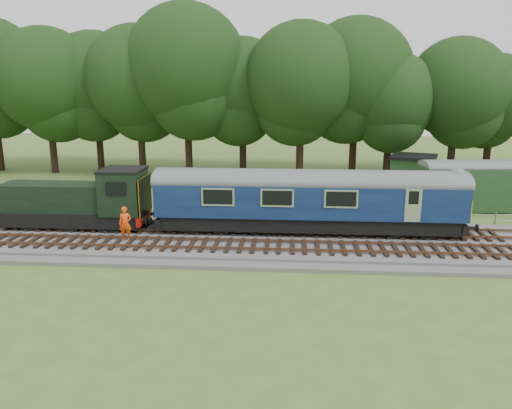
{
  "coord_description": "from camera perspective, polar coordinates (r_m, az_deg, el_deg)",
  "views": [
    {
      "loc": [
        4.81,
        -27.58,
        9.23
      ],
      "look_at": [
        2.69,
        1.4,
        2.0
      ],
      "focal_mm": 35.0,
      "sensor_mm": 36.0,
      "label": 1
    }
  ],
  "objects": [
    {
      "name": "shed",
      "position": [
        45.22,
        17.46,
        3.52
      ],
      "size": [
        4.68,
        4.68,
        3.02
      ],
      "rotation": [
        0.0,
        0.0,
        -0.33
      ],
      "color": "#1B3B1C",
      "rests_on": "ground"
    },
    {
      "name": "ground",
      "position": [
        29.48,
        -5.44,
        -4.34
      ],
      "size": [
        120.0,
        120.0,
        0.0
      ],
      "primitive_type": "plane",
      "color": "#4A6625",
      "rests_on": "ground"
    },
    {
      "name": "shunter_loco",
      "position": [
        32.55,
        -19.34,
        0.29
      ],
      "size": [
        8.91,
        2.6,
        3.38
      ],
      "color": "black",
      "rests_on": "ground"
    },
    {
      "name": "ballast",
      "position": [
        29.43,
        -5.45,
        -4.02
      ],
      "size": [
        70.0,
        7.0,
        0.35
      ],
      "primitive_type": "cube",
      "color": "#4C4C4F",
      "rests_on": "ground"
    },
    {
      "name": "tree_line",
      "position": [
        50.66,
        -1.34,
        3.47
      ],
      "size": [
        70.0,
        8.0,
        18.0
      ],
      "primitive_type": null,
      "color": "black",
      "rests_on": "ground"
    },
    {
      "name": "dmu_railcar",
      "position": [
        29.75,
        6.0,
        1.03
      ],
      "size": [
        18.05,
        2.86,
        3.88
      ],
      "color": "black",
      "rests_on": "ground"
    },
    {
      "name": "worker",
      "position": [
        29.38,
        -14.71,
        -2.11
      ],
      "size": [
        0.79,
        0.59,
        1.95
      ],
      "primitive_type": "imported",
      "rotation": [
        0.0,
        0.0,
        0.19
      ],
      "color": "#FF4F0D",
      "rests_on": "ballast"
    },
    {
      "name": "fence",
      "position": [
        33.73,
        -4.19,
        -1.95
      ],
      "size": [
        64.0,
        0.12,
        1.0
      ],
      "primitive_type": null,
      "color": "#6B6054",
      "rests_on": "ground"
    },
    {
      "name": "track_north",
      "position": [
        30.67,
        -5.03,
        -2.79
      ],
      "size": [
        67.2,
        2.4,
        0.21
      ],
      "color": "black",
      "rests_on": "ballast"
    },
    {
      "name": "track_south",
      "position": [
        27.85,
        -6.0,
        -4.56
      ],
      "size": [
        67.2,
        2.4,
        0.21
      ],
      "color": "black",
      "rests_on": "ballast"
    }
  ]
}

